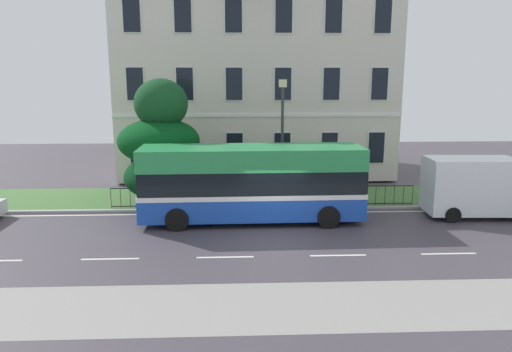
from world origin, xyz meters
name	(u,v)px	position (x,y,z in m)	size (l,w,h in m)	color
ground_plane	(276,233)	(0.00, 0.81, -0.02)	(60.00, 56.00, 0.18)	#433D45
georgian_townhouse	(255,60)	(-0.28, 14.02, 7.29)	(16.98, 8.72, 14.27)	beige
iron_verge_railing	(264,196)	(-0.28, 4.40, 0.62)	(14.50, 0.04, 0.97)	black
evergreen_tree	(162,149)	(-5.26, 5.78, 2.73)	(4.19, 4.09, 6.04)	#423328
single_decker_bus	(252,182)	(-0.90, 2.48, 1.73)	(9.62, 2.80, 3.29)	#1B49B4
white_panel_van	(476,187)	(9.16, 2.74, 1.36)	(4.95, 2.24, 2.68)	white
street_lamp_post	(282,133)	(0.65, 5.15, 3.59)	(0.36, 0.24, 5.98)	#333338
litter_bin	(215,194)	(-2.64, 4.74, 0.66)	(0.46, 0.46, 1.06)	#4C4742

